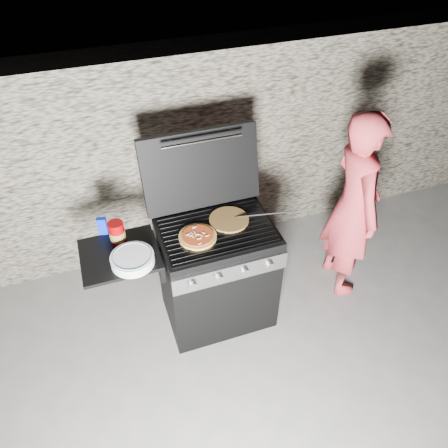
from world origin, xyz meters
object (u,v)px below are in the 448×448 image
object	(u,v)px
person	(353,207)
gas_grill	(186,283)
pizza_topped	(198,236)
sauce_jar	(117,232)

from	to	relation	value
person	gas_grill	bearing A→B (deg)	97.52
pizza_topped	person	bearing A→B (deg)	2.41
gas_grill	person	xyz separation A→B (m)	(1.36, 0.02, 0.35)
gas_grill	sauce_jar	distance (m)	0.67
pizza_topped	sauce_jar	distance (m)	0.53
gas_grill	person	bearing A→B (deg)	0.87
sauce_jar	person	world-z (taller)	person
sauce_jar	gas_grill	bearing A→B (deg)	-16.46
gas_grill	sauce_jar	bearing A→B (deg)	163.54
sauce_jar	person	bearing A→B (deg)	-3.22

